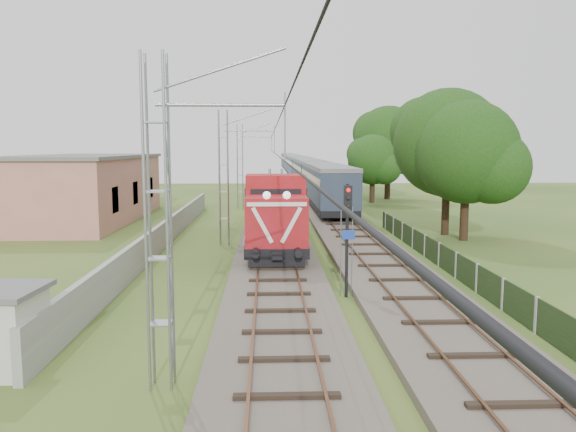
{
  "coord_description": "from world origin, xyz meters",
  "views": [
    {
      "loc": [
        -0.41,
        -21.25,
        5.83
      ],
      "look_at": [
        0.67,
        8.3,
        2.2
      ],
      "focal_mm": 35.0,
      "sensor_mm": 36.0,
      "label": 1
    }
  ],
  "objects_px": {
    "relay_hut": "(0,329)",
    "locomotive": "(274,208)",
    "coach_rake": "(298,166)",
    "signal_post": "(347,220)"
  },
  "relations": [
    {
      "from": "coach_rake",
      "to": "signal_post",
      "type": "distance_m",
      "value": 78.02
    },
    {
      "from": "locomotive",
      "to": "relay_hut",
      "type": "height_order",
      "value": "locomotive"
    },
    {
      "from": "signal_post",
      "to": "relay_hut",
      "type": "height_order",
      "value": "signal_post"
    },
    {
      "from": "relay_hut",
      "to": "locomotive",
      "type": "bearing_deg",
      "value": 68.67
    },
    {
      "from": "signal_post",
      "to": "coach_rake",
      "type": "bearing_deg",
      "value": 88.28
    },
    {
      "from": "relay_hut",
      "to": "coach_rake",
      "type": "bearing_deg",
      "value": 81.68
    },
    {
      "from": "coach_rake",
      "to": "signal_post",
      "type": "height_order",
      "value": "signal_post"
    },
    {
      "from": "coach_rake",
      "to": "relay_hut",
      "type": "relative_size",
      "value": 50.99
    },
    {
      "from": "coach_rake",
      "to": "relay_hut",
      "type": "xyz_separation_m",
      "value": [
        -12.4,
        -84.82,
        -1.46
      ]
    },
    {
      "from": "locomotive",
      "to": "relay_hut",
      "type": "xyz_separation_m",
      "value": [
        -7.4,
        -18.95,
        -1.12
      ]
    }
  ]
}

